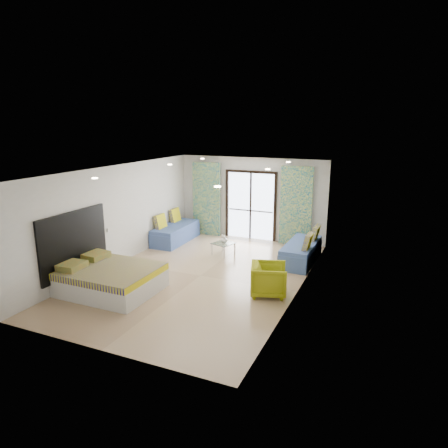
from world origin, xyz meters
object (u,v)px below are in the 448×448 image
at_px(daybed_left, 175,232).
at_px(bed, 110,279).
at_px(armchair, 269,278).
at_px(daybed_right, 302,252).
at_px(coffee_table, 223,244).

bearing_deg(daybed_left, bed, -82.22).
xyz_separation_m(bed, armchair, (3.41, 1.27, 0.10)).
bearing_deg(daybed_right, armchair, -93.37).
xyz_separation_m(bed, daybed_left, (-0.64, 4.05, 0.01)).
relative_size(bed, armchair, 2.60).
relative_size(bed, daybed_right, 1.04).
relative_size(daybed_left, armchair, 2.54).
height_order(daybed_right, coffee_table, daybed_right).
distance_m(bed, daybed_right, 5.19).
relative_size(daybed_right, coffee_table, 2.91).
bearing_deg(bed, coffee_table, 68.63).
height_order(daybed_right, armchair, daybed_right).
bearing_deg(daybed_right, coffee_table, -171.41).
bearing_deg(bed, armchair, 20.50).
xyz_separation_m(coffee_table, armchair, (2.06, -2.16, 0.08)).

